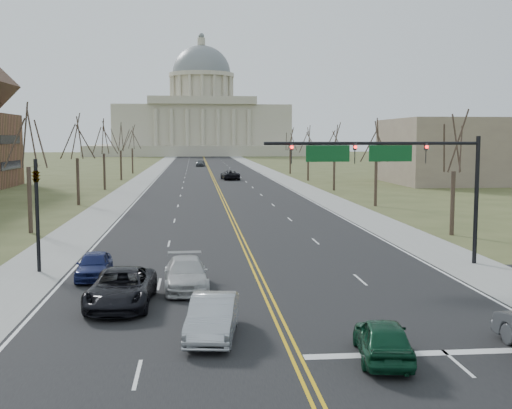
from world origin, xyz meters
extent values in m
plane|color=#424A25|center=(0.00, 0.00, 0.00)|extent=(600.00, 600.00, 0.00)
cube|color=black|center=(0.00, 110.00, 0.01)|extent=(20.00, 380.00, 0.01)
cube|color=black|center=(0.00, 6.00, 0.01)|extent=(120.00, 14.00, 0.01)
cube|color=gray|center=(-12.00, 110.00, 0.01)|extent=(4.00, 380.00, 0.03)
cube|color=gray|center=(12.00, 110.00, 0.01)|extent=(4.00, 380.00, 0.03)
cube|color=gold|center=(0.00, 110.00, 0.01)|extent=(0.42, 380.00, 0.01)
cube|color=silver|center=(-9.80, 110.00, 0.01)|extent=(0.15, 380.00, 0.01)
cube|color=silver|center=(9.80, 110.00, 0.01)|extent=(0.15, 380.00, 0.01)
cube|color=silver|center=(5.00, -1.00, 0.01)|extent=(9.50, 0.50, 0.01)
cube|color=#B4B096|center=(0.00, 250.00, 2.00)|extent=(90.00, 60.00, 4.00)
cube|color=#B4B096|center=(0.00, 250.00, 12.00)|extent=(70.00, 40.00, 16.00)
cube|color=#B4B096|center=(0.00, 229.50, 21.50)|extent=(42.00, 3.00, 3.00)
cylinder|color=#B4B096|center=(0.00, 250.00, 26.00)|extent=(24.00, 24.00, 12.00)
cylinder|color=#B4B096|center=(0.00, 250.00, 32.80)|extent=(27.00, 27.00, 1.60)
ellipsoid|color=slate|center=(0.00, 250.00, 33.60)|extent=(24.00, 24.00, 22.80)
cylinder|color=#B4B096|center=(0.00, 250.00, 46.50)|extent=(3.20, 3.20, 3.00)
sphere|color=slate|center=(0.00, 250.00, 48.80)|extent=(2.40, 2.40, 2.40)
cylinder|color=black|center=(12.50, 13.50, 3.60)|extent=(0.24, 0.24, 7.20)
cylinder|color=black|center=(6.50, 13.50, 6.80)|extent=(12.00, 0.18, 0.18)
imported|color=black|center=(9.50, 13.50, 6.25)|extent=(0.35, 0.40, 1.10)
sphere|color=#FF0C0C|center=(9.50, 13.35, 6.60)|extent=(0.18, 0.18, 0.18)
imported|color=black|center=(5.50, 13.50, 6.25)|extent=(0.35, 0.40, 1.10)
sphere|color=#FF0C0C|center=(5.50, 13.35, 6.60)|extent=(0.18, 0.18, 0.18)
imported|color=black|center=(2.00, 13.50, 6.25)|extent=(0.35, 0.40, 1.10)
sphere|color=#FF0C0C|center=(2.00, 13.35, 6.60)|extent=(0.18, 0.18, 0.18)
cube|color=#0C4C1E|center=(7.50, 13.50, 6.25)|extent=(2.40, 0.12, 0.90)
cube|color=#0C4C1E|center=(4.00, 13.50, 6.25)|extent=(2.40, 0.12, 0.90)
cylinder|color=black|center=(-11.50, 13.50, 3.00)|extent=(0.20, 0.20, 6.00)
imported|color=black|center=(-11.50, 13.50, 5.20)|extent=(0.32, 0.36, 0.99)
cylinder|color=#32281D|center=(15.50, 24.00, 2.34)|extent=(0.32, 0.32, 4.68)
cylinder|color=#32281D|center=(-15.50, 28.00, 2.48)|extent=(0.32, 0.32, 4.95)
cylinder|color=#32281D|center=(15.50, 44.00, 2.34)|extent=(0.32, 0.32, 4.68)
cylinder|color=#32281D|center=(-15.50, 48.00, 2.48)|extent=(0.32, 0.32, 4.95)
cylinder|color=#32281D|center=(15.50, 64.00, 2.34)|extent=(0.32, 0.32, 4.68)
cylinder|color=#32281D|center=(-15.50, 68.00, 2.48)|extent=(0.32, 0.32, 4.95)
cylinder|color=#32281D|center=(15.50, 84.00, 2.34)|extent=(0.32, 0.32, 4.68)
cylinder|color=#32281D|center=(-15.50, 88.00, 2.48)|extent=(0.32, 0.32, 4.95)
cylinder|color=#32281D|center=(15.50, 104.00, 2.34)|extent=(0.32, 0.32, 4.68)
cylinder|color=#32281D|center=(-15.50, 108.00, 2.48)|extent=(0.32, 0.32, 4.95)
cube|color=black|center=(-29.45, 74.00, 3.15)|extent=(0.10, 9.80, 1.20)
cube|color=black|center=(-29.45, 74.00, 6.83)|extent=(0.10, 9.80, 1.20)
cube|color=#796656|center=(40.00, 76.00, 5.00)|extent=(25.00, 20.00, 10.00)
imported|color=#0D3C25|center=(2.74, -1.42, 0.69)|extent=(2.14, 4.18, 1.36)
imported|color=#A3A6AB|center=(-2.63, 1.42, 0.76)|extent=(2.18, 4.69, 1.49)
imported|color=black|center=(-6.37, 6.09, 0.78)|extent=(2.78, 5.65, 1.54)
imported|color=#B8B8B8|center=(-3.68, 8.90, 0.73)|extent=(2.21, 5.02, 1.43)
imported|color=navy|center=(-8.33, 11.59, 0.69)|extent=(1.68, 4.02, 1.36)
imported|color=black|center=(2.72, 87.30, 0.81)|extent=(3.25, 5.99, 1.60)
imported|color=#4D5155|center=(-1.80, 137.88, 0.84)|extent=(2.38, 5.02, 1.66)
camera|label=1|loc=(-3.22, -20.93, 7.12)|focal=45.00mm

